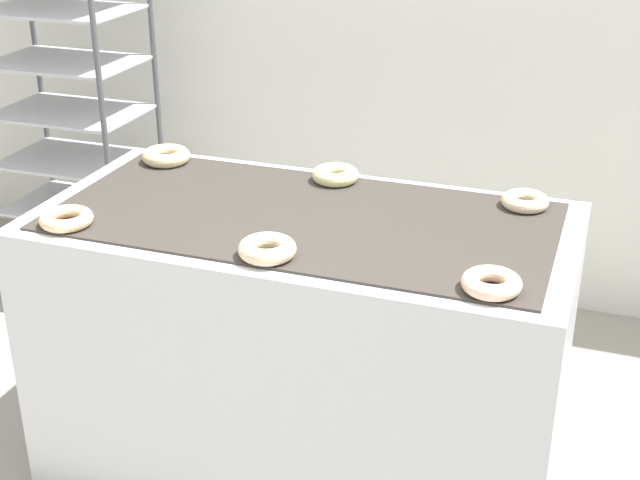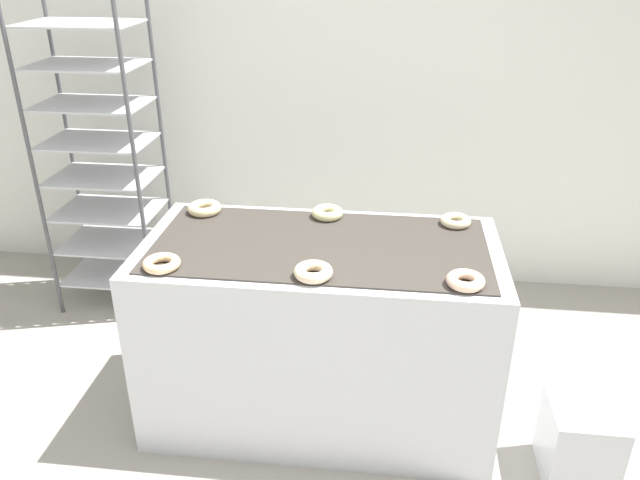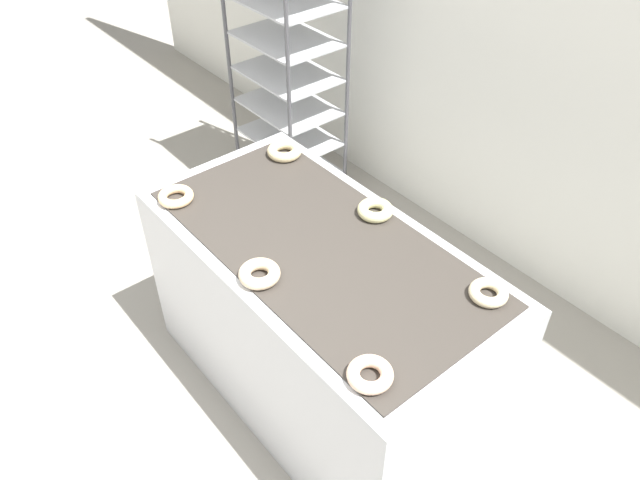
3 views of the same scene
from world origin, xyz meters
name	(u,v)px [view 1 (image 1 of 3)]	position (x,y,z in m)	size (l,w,h in m)	color
fryer_machine	(304,349)	(0.00, 0.66, 0.46)	(1.60, 0.81, 0.92)	silver
baking_rack_cart	(68,88)	(-1.43, 1.57, 0.95)	(0.64, 0.46, 1.88)	#4C4C51
donut_near_left	(66,219)	(-0.62, 0.36, 0.94)	(0.15, 0.15, 0.04)	beige
donut_near_center	(267,249)	(0.01, 0.36, 0.95)	(0.16, 0.16, 0.05)	beige
donut_near_right	(491,283)	(0.61, 0.36, 0.95)	(0.15, 0.15, 0.04)	beige
donut_far_left	(166,156)	(-0.61, 0.94, 0.95)	(0.16, 0.16, 0.05)	beige
donut_far_center	(337,175)	(0.00, 0.96, 0.95)	(0.15, 0.15, 0.05)	beige
donut_far_right	(525,201)	(0.61, 0.94, 0.94)	(0.14, 0.14, 0.04)	beige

